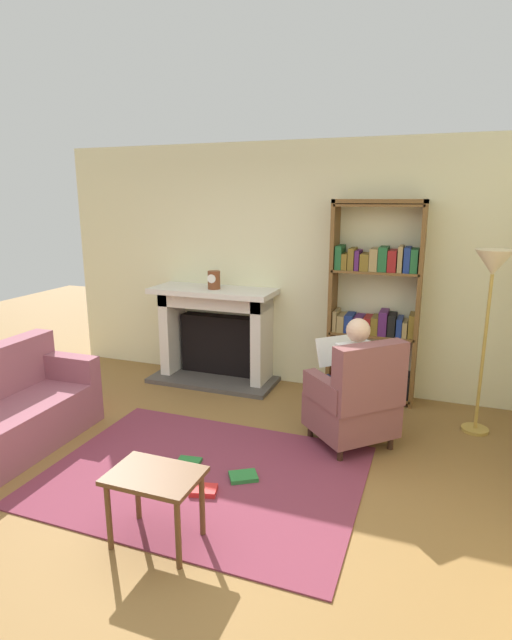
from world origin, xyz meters
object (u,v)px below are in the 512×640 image
at_px(fireplace, 217,331).
at_px(seated_reader, 349,374).
at_px(bookshelf, 375,309).
at_px(armchair_reading, 356,400).
at_px(mantel_clock, 214,280).
at_px(side_table, 155,485).
at_px(floor_lamp, 492,280).

xyz_separation_m(fireplace, seated_reader, (1.73, -1.03, 0.04)).
height_order(bookshelf, armchair_reading, bookshelf).
distance_m(bookshelf, seated_reader, 1.13).
height_order(mantel_clock, side_table, mantel_clock).
relative_size(mantel_clock, side_table, 0.36).
bearing_deg(bookshelf, fireplace, -178.89).
relative_size(fireplace, side_table, 2.62).
bearing_deg(floor_lamp, bookshelf, 155.70).
distance_m(seated_reader, side_table, 1.98).
relative_size(mantel_clock, armchair_reading, 0.21).
distance_m(bookshelf, side_table, 3.03).
distance_m(side_table, floor_lamp, 3.23).
relative_size(bookshelf, armchair_reading, 2.16).
distance_m(armchair_reading, floor_lamp, 1.57).
xyz_separation_m(side_table, floor_lamp, (1.94, 2.37, 1.02)).
relative_size(mantel_clock, bookshelf, 0.10).
xyz_separation_m(fireplace, side_table, (0.88, -2.79, -0.19)).
relative_size(fireplace, mantel_clock, 7.21).
bearing_deg(side_table, seated_reader, 64.09).
height_order(seated_reader, side_table, seated_reader).
xyz_separation_m(mantel_clock, seated_reader, (1.71, -0.93, -0.59)).
bearing_deg(floor_lamp, side_table, -129.41).
distance_m(fireplace, side_table, 2.93).
xyz_separation_m(bookshelf, side_table, (-0.92, -2.83, -0.59)).
height_order(mantel_clock, bookshelf, bookshelf).
bearing_deg(bookshelf, mantel_clock, -175.61).
height_order(fireplace, side_table, fireplace).
distance_m(bookshelf, floor_lamp, 1.20).
distance_m(mantel_clock, seated_reader, 2.03).
distance_m(mantel_clock, bookshelf, 1.79).
bearing_deg(floor_lamp, seated_reader, -151.08).
relative_size(armchair_reading, side_table, 1.73).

